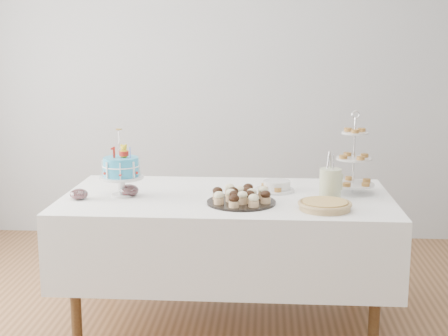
# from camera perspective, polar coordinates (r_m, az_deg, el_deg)

# --- Properties ---
(walls) EXTENTS (5.04, 4.04, 2.70)m
(walls) POSITION_cam_1_polar(r_m,az_deg,el_deg) (3.28, -0.05, 6.13)
(walls) COLOR #AAADB0
(walls) RESTS_ON floor
(table) EXTENTS (1.92, 1.02, 0.77)m
(table) POSITION_cam_1_polar(r_m,az_deg,el_deg) (3.73, 0.28, -5.91)
(table) COLOR white
(table) RESTS_ON floor
(birthday_cake) EXTENTS (0.26, 0.26, 0.39)m
(birthday_cake) POSITION_cam_1_polar(r_m,az_deg,el_deg) (3.67, -9.35, -0.94)
(birthday_cake) COLOR silver
(birthday_cake) RESTS_ON table
(cupcake_tray) EXTENTS (0.39, 0.39, 0.09)m
(cupcake_tray) POSITION_cam_1_polar(r_m,az_deg,el_deg) (3.48, 1.59, -2.57)
(cupcake_tray) COLOR black
(cupcake_tray) RESTS_ON table
(pie) EXTENTS (0.29, 0.29, 0.05)m
(pie) POSITION_cam_1_polar(r_m,az_deg,el_deg) (3.39, 9.20, -3.34)
(pie) COLOR tan
(pie) RESTS_ON table
(tiered_stand) EXTENTS (0.25, 0.25, 0.49)m
(tiered_stand) POSITION_cam_1_polar(r_m,az_deg,el_deg) (3.76, 11.78, 0.80)
(tiered_stand) COLOR silver
(tiered_stand) RESTS_ON table
(plate_stack) EXTENTS (0.16, 0.16, 0.06)m
(plate_stack) POSITION_cam_1_polar(r_m,az_deg,el_deg) (3.79, 4.86, -1.63)
(plate_stack) COLOR silver
(plate_stack) RESTS_ON table
(pastry_plate) EXTENTS (0.24, 0.24, 0.04)m
(pastry_plate) POSITION_cam_1_polar(r_m,az_deg,el_deg) (3.79, 4.61, -1.87)
(pastry_plate) COLOR silver
(pastry_plate) RESTS_ON table
(jam_bowl_a) EXTENTS (0.10, 0.10, 0.06)m
(jam_bowl_a) POSITION_cam_1_polar(r_m,az_deg,el_deg) (3.66, -13.12, -2.37)
(jam_bowl_a) COLOR silver
(jam_bowl_a) RESTS_ON table
(jam_bowl_b) EXTENTS (0.12, 0.12, 0.07)m
(jam_bowl_b) POSITION_cam_1_polar(r_m,az_deg,el_deg) (3.69, -8.70, -2.05)
(jam_bowl_b) COLOR silver
(jam_bowl_b) RESTS_ON table
(utensil_pitcher) EXTENTS (0.13, 0.12, 0.28)m
(utensil_pitcher) POSITION_cam_1_polar(r_m,az_deg,el_deg) (3.59, 9.69, -1.37)
(utensil_pitcher) COLOR beige
(utensil_pitcher) RESTS_ON table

